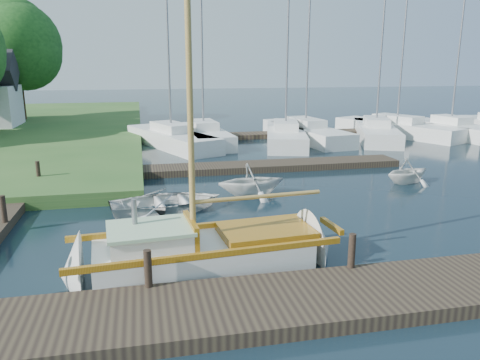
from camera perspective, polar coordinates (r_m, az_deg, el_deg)
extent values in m
plane|color=black|center=(15.14, 0.00, -4.41)|extent=(160.00, 160.00, 0.00)
cube|color=black|center=(9.76, 7.63, -14.45)|extent=(18.00, 2.20, 0.30)
cube|color=black|center=(21.65, 1.58, 1.63)|extent=(14.00, 1.60, 0.30)
cube|color=black|center=(33.07, 11.27, 5.66)|extent=(30.00, 1.60, 0.30)
cylinder|color=black|center=(9.93, -11.16, -10.54)|extent=(0.16, 0.16, 0.80)
cylinder|color=black|center=(10.90, 13.47, -8.38)|extent=(0.16, 0.16, 0.80)
cylinder|color=black|center=(15.17, -26.88, -3.17)|extent=(0.16, 0.16, 0.80)
cylinder|color=black|center=(19.89, -23.38, 0.98)|extent=(0.16, 0.16, 0.80)
cube|color=silver|center=(11.35, -4.62, -9.67)|extent=(5.15, 2.40, 0.90)
cone|color=silver|center=(12.30, 9.54, -7.92)|extent=(1.46, 2.06, 1.96)
cone|color=silver|center=(11.18, -19.83, -10.89)|extent=(1.16, 2.04, 1.96)
cube|color=#7F4C0B|center=(12.02, -5.63, -5.70)|extent=(6.19, 0.63, 0.14)
cube|color=#7F4C0B|center=(10.31, -3.55, -9.09)|extent=(6.19, 0.63, 0.14)
cube|color=#7F4C0B|center=(12.27, 11.11, -5.50)|extent=(0.21, 1.11, 0.14)
cube|color=silver|center=(10.94, -10.89, -7.04)|extent=(1.91, 1.54, 0.44)
cube|color=#A4CD9F|center=(10.85, -10.95, -5.81)|extent=(2.02, 1.65, 0.08)
cube|color=#7F4C0B|center=(11.03, -5.97, -6.23)|extent=(0.23, 1.41, 0.60)
cylinder|color=slate|center=(11.01, -12.75, -3.80)|extent=(0.12, 0.12, 0.60)
cube|color=#7F4C0B|center=(11.56, 3.14, -6.27)|extent=(2.32, 1.67, 0.20)
cylinder|color=olive|center=(10.37, -6.25, 14.48)|extent=(0.14, 0.14, 8.40)
cylinder|color=olive|center=(11.21, 2.24, -2.06)|extent=(3.20, 0.36, 0.10)
imported|color=#7F4C0B|center=(11.53, -6.63, -8.64)|extent=(3.81, 2.97, 0.72)
imported|color=silver|center=(15.77, -8.91, -2.37)|extent=(4.06, 3.17, 0.77)
imported|color=silver|center=(17.31, 1.40, 0.23)|extent=(2.74, 2.43, 1.33)
imported|color=silver|center=(20.39, 19.81, 1.26)|extent=(2.67, 2.47, 1.16)
cube|color=silver|center=(28.12, -8.36, 4.97)|extent=(5.24, 8.73, 0.90)
cube|color=silver|center=(28.02, -8.41, 6.38)|extent=(2.42, 3.29, 0.50)
cylinder|color=slate|center=(27.83, -8.81, 17.25)|extent=(0.12, 0.12, 11.09)
cube|color=silver|center=(29.02, -4.45, 5.35)|extent=(2.78, 7.73, 0.90)
cube|color=silver|center=(28.92, -4.48, 6.72)|extent=(1.60, 2.75, 0.50)
cylinder|color=slate|center=(28.71, -4.66, 15.99)|extent=(0.12, 0.12, 9.82)
cube|color=silver|center=(28.96, 5.56, 5.31)|extent=(4.23, 8.34, 0.90)
cube|color=silver|center=(28.86, 5.59, 6.69)|extent=(2.09, 3.08, 0.50)
cylinder|color=slate|center=(28.66, 5.83, 16.46)|extent=(0.12, 0.12, 10.31)
cube|color=silver|center=(30.59, 7.98, 5.71)|extent=(3.42, 9.06, 0.90)
cube|color=silver|center=(30.50, 8.02, 7.01)|extent=(1.82, 3.26, 0.50)
cylinder|color=slate|center=(30.30, 8.33, 15.69)|extent=(0.12, 0.12, 9.72)
cube|color=silver|center=(31.88, 16.21, 5.62)|extent=(5.17, 8.83, 0.90)
cube|color=silver|center=(31.79, 16.29, 6.86)|extent=(2.40, 3.32, 0.50)
cylinder|color=slate|center=(31.61, 16.94, 15.95)|extent=(0.12, 0.12, 10.57)
cube|color=silver|center=(33.89, 18.55, 5.91)|extent=(5.76, 9.26, 0.90)
cube|color=silver|center=(33.81, 18.64, 7.09)|extent=(2.59, 3.50, 0.50)
cylinder|color=slate|center=(33.64, 19.32, 15.56)|extent=(0.12, 0.12, 10.50)
cube|color=silver|center=(34.69, 24.27, 5.58)|extent=(3.30, 7.14, 0.90)
cube|color=silver|center=(34.61, 24.39, 6.72)|extent=(1.78, 2.60, 0.50)
cylinder|color=slate|center=(34.42, 25.09, 13.50)|extent=(0.12, 0.12, 8.71)
cylinder|color=#332114|center=(41.12, -25.03, 9.28)|extent=(0.36, 0.36, 3.67)
sphere|color=#174217|center=(41.07, -25.59, 14.52)|extent=(6.73, 6.73, 6.73)
sphere|color=#174217|center=(40.66, -24.90, 13.88)|extent=(5.71, 5.71, 5.71)
sphere|color=#174217|center=(41.58, -26.12, 15.43)|extent=(6.12, 6.12, 6.12)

